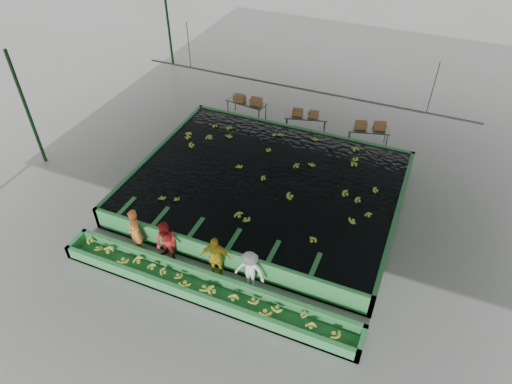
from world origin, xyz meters
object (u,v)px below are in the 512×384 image
at_px(worker_b, 166,242).
at_px(worker_a, 135,231).
at_px(worker_d, 250,271).
at_px(packing_table_mid, 306,124).
at_px(box_stack_right, 370,128).
at_px(box_stack_left, 248,103).
at_px(packing_table_left, 247,109).
at_px(flotation_tank, 266,188).
at_px(worker_c, 215,258).
at_px(box_stack_mid, 305,116).
at_px(sorting_trough, 205,288).
at_px(packing_table_right, 368,136).

bearing_deg(worker_b, worker_a, -169.11).
bearing_deg(worker_d, packing_table_mid, 96.91).
bearing_deg(box_stack_right, box_stack_left, -178.98).
xyz_separation_m(packing_table_left, packing_table_mid, (3.06, -0.14, 0.00)).
relative_size(flotation_tank, packing_table_left, 5.15).
bearing_deg(box_stack_right, worker_a, -121.68).
height_order(worker_d, box_stack_left, worker_d).
bearing_deg(worker_c, worker_a, 165.60).
bearing_deg(packing_table_left, box_stack_mid, -3.80).
relative_size(worker_d, packing_table_mid, 0.78).
relative_size(packing_table_mid, box_stack_left, 1.41).
bearing_deg(box_stack_left, worker_c, -72.33).
xyz_separation_m(sorting_trough, packing_table_mid, (-0.05, 10.17, 0.20)).
bearing_deg(box_stack_mid, flotation_tank, -89.13).
height_order(flotation_tank, packing_table_left, flotation_tank).
relative_size(flotation_tank, sorting_trough, 1.00).
bearing_deg(sorting_trough, packing_table_mid, 90.30).
bearing_deg(packing_table_mid, sorting_trough, -89.70).
bearing_deg(worker_c, packing_table_mid, 75.87).
bearing_deg(packing_table_right, flotation_tank, -118.83).
xyz_separation_m(flotation_tank, worker_a, (-3.00, -4.30, 0.41)).
height_order(packing_table_left, packing_table_mid, packing_table_mid).
bearing_deg(box_stack_right, packing_table_left, -179.89).
xyz_separation_m(worker_b, box_stack_left, (-1.22, 9.42, 0.07)).
bearing_deg(packing_table_right, box_stack_mid, -176.99).
bearing_deg(worker_d, packing_table_right, 79.44).
relative_size(worker_b, box_stack_left, 1.17).
distance_m(worker_d, box_stack_right, 9.68).
xyz_separation_m(sorting_trough, worker_b, (-1.79, 0.80, 0.57)).
bearing_deg(box_stack_left, box_stack_right, 1.02).
bearing_deg(box_stack_left, packing_table_mid, -0.98).
xyz_separation_m(worker_d, packing_table_right, (1.67, 9.47, -0.35)).
xyz_separation_m(worker_d, packing_table_mid, (-1.23, 9.37, -0.31)).
bearing_deg(sorting_trough, box_stack_mid, 90.43).
xyz_separation_m(flotation_tank, box_stack_left, (-3.01, 5.12, 0.43)).
distance_m(sorting_trough, packing_table_right, 10.66).
relative_size(worker_c, worker_d, 1.12).
height_order(worker_a, worker_b, worker_a).
xyz_separation_m(worker_a, box_stack_left, (-0.01, 9.42, 0.02)).
xyz_separation_m(packing_table_right, box_stack_right, (0.03, 0.06, 0.41)).
xyz_separation_m(sorting_trough, box_stack_right, (2.88, 10.33, 0.57)).
bearing_deg(box_stack_mid, box_stack_right, 4.14).
bearing_deg(box_stack_right, packing_table_mid, -176.98).
bearing_deg(sorting_trough, box_stack_right, 74.44).
bearing_deg(flotation_tank, worker_d, -74.68).
bearing_deg(packing_table_mid, worker_c, -89.73).
bearing_deg(worker_c, worker_d, -14.40).
relative_size(worker_d, box_stack_mid, 1.26).
relative_size(flotation_tank, worker_b, 6.12).
xyz_separation_m(packing_table_mid, box_stack_left, (-2.96, 0.05, 0.44)).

